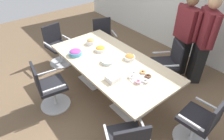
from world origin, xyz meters
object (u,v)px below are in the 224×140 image
object	(u,v)px
office_chair_3	(49,89)
napkin_pile	(113,78)
office_chair_0	(166,66)
person_standing_0	(184,35)
person_standing_1	(203,41)
snack_bowl_chips_orange	(100,49)
office_chair_1	(104,40)
office_chair_2	(58,47)
snack_bowl_cookies	(91,42)
office_chair_5	(200,123)
snack_bowl_pretzels	(130,57)
plate_stack	(108,61)
conference_table	(112,67)
snack_bowl_candy_mix	(75,52)

from	to	relation	value
office_chair_3	napkin_pile	bearing A→B (deg)	50.70
office_chair_0	person_standing_0	distance (m)	0.73
person_standing_1	snack_bowl_chips_orange	distance (m)	1.96
office_chair_1	office_chair_2	bearing A→B (deg)	-1.01
office_chair_1	person_standing_0	bearing A→B (deg)	138.06
office_chair_2	snack_bowl_cookies	size ratio (longest dim) A/B	5.34
office_chair_1	snack_bowl_cookies	xyz separation A→B (m)	(0.49, -0.69, 0.40)
office_chair_0	office_chair_5	xyz separation A→B (m)	(1.21, -0.77, 0.00)
office_chair_0	office_chair_2	bearing A→B (deg)	66.30
person_standing_1	snack_bowl_pretzels	size ratio (longest dim) A/B	9.14
plate_stack	napkin_pile	distance (m)	0.49
office_chair_0	office_chair_1	world-z (taller)	same
person_standing_1	snack_bowl_cookies	bearing A→B (deg)	86.06
snack_bowl_pretzels	office_chair_3	bearing A→B (deg)	-112.21
plate_stack	napkin_pile	xyz separation A→B (m)	(0.43, -0.24, 0.01)
conference_table	snack_bowl_cookies	world-z (taller)	snack_bowl_cookies
snack_bowl_pretzels	plate_stack	xyz separation A→B (m)	(-0.16, -0.38, -0.01)
conference_table	plate_stack	size ratio (longest dim) A/B	10.84
office_chair_5	snack_bowl_pretzels	distance (m)	1.54
napkin_pile	snack_bowl_pretzels	bearing A→B (deg)	114.15
office_chair_0	office_chair_2	distance (m)	2.47
conference_table	person_standing_0	xyz separation A→B (m)	(0.35, 1.60, 0.26)
plate_stack	person_standing_1	bearing A→B (deg)	66.21
office_chair_3	person_standing_1	world-z (taller)	person_standing_1
conference_table	napkin_pile	xyz separation A→B (m)	(0.43, -0.33, 0.16)
snack_bowl_cookies	office_chair_0	bearing A→B (deg)	40.67
office_chair_0	snack_bowl_candy_mix	xyz separation A→B (m)	(-1.01, -1.46, 0.40)
conference_table	plate_stack	world-z (taller)	plate_stack
snack_bowl_cookies	napkin_pile	size ratio (longest dim) A/B	0.94
office_chair_1	plate_stack	xyz separation A→B (m)	(1.23, -0.84, 0.37)
person_standing_0	office_chair_1	bearing A→B (deg)	43.53
snack_bowl_pretzels	snack_bowl_cookies	bearing A→B (deg)	-165.75
snack_bowl_cookies	office_chair_5	bearing A→B (deg)	5.78
office_chair_3	napkin_pile	size ratio (longest dim) A/B	5.00
person_standing_1	snack_bowl_candy_mix	distance (m)	2.42
office_chair_3	snack_bowl_candy_mix	size ratio (longest dim) A/B	3.84
person_standing_1	snack_bowl_cookies	world-z (taller)	person_standing_1
conference_table	person_standing_1	bearing A→B (deg)	65.15
conference_table	office_chair_3	bearing A→B (deg)	-110.61
office_chair_3	snack_bowl_candy_mix	world-z (taller)	office_chair_3
office_chair_2	office_chair_1	bearing A→B (deg)	152.30
office_chair_2	snack_bowl_chips_orange	distance (m)	1.33
office_chair_5	snack_bowl_cookies	distance (m)	2.44
conference_table	office_chair_5	xyz separation A→B (m)	(1.64, 0.30, -0.22)
conference_table	person_standing_0	distance (m)	1.66
office_chair_0	snack_bowl_pretzels	bearing A→B (deg)	103.52
person_standing_0	office_chair_2	bearing A→B (deg)	58.96
office_chair_0	snack_bowl_candy_mix	bearing A→B (deg)	88.32
person_standing_1	snack_bowl_candy_mix	bearing A→B (deg)	96.45
office_chair_0	snack_bowl_chips_orange	size ratio (longest dim) A/B	4.48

